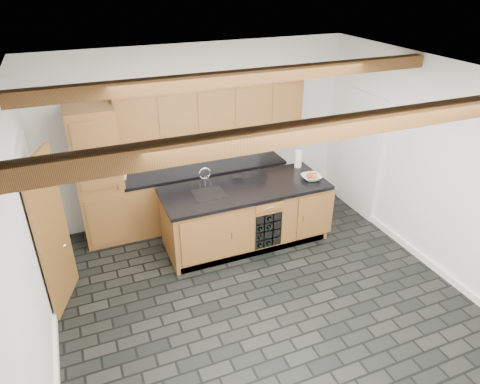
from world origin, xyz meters
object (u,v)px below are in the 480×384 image
(island, at_px, (246,215))
(kitchen_scale, at_px, (239,178))
(fruit_bowl, at_px, (311,177))
(paper_towel, at_px, (298,159))

(island, relative_size, kitchen_scale, 11.27)
(island, distance_m, kitchen_scale, 0.56)
(fruit_bowl, distance_m, paper_towel, 0.50)
(island, height_order, kitchen_scale, kitchen_scale)
(fruit_bowl, bearing_deg, paper_towel, 85.48)
(kitchen_scale, relative_size, fruit_bowl, 0.76)
(island, xyz_separation_m, kitchen_scale, (-0.01, 0.27, 0.49))
(kitchen_scale, height_order, fruit_bowl, fruit_bowl)
(fruit_bowl, bearing_deg, island, 172.53)
(island, bearing_deg, kitchen_scale, 91.61)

